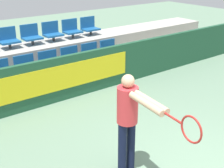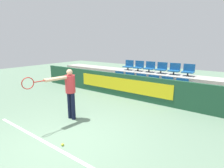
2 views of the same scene
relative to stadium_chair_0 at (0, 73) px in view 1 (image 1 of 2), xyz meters
The scene contains 15 objects.
barrier_wall 1.68m from the stadium_chair_0, 24.67° to the right, with size 12.19×0.14×1.06m.
bleacher_tier_front 1.62m from the stadium_chair_0, ahead, with size 11.79×1.00×0.49m.
bleacher_tier_middle 1.79m from the stadium_chair_0, 29.81° to the left, with size 11.79×1.00×0.99m.
stadium_chair_0 is the anchor object (origin of this frame).
stadium_chair_1 0.62m from the stadium_chair_0, ahead, with size 0.49×0.38×0.52m.
stadium_chair_2 1.23m from the stadium_chair_0, ahead, with size 0.49×0.38×0.52m.
stadium_chair_3 1.85m from the stadium_chair_0, ahead, with size 0.49×0.38×0.52m.
stadium_chair_4 2.46m from the stadium_chair_0, ahead, with size 0.49×0.38×0.52m.
stadium_chair_5 3.08m from the stadium_chair_0, ahead, with size 0.49×0.38×0.52m.
stadium_chair_7 1.27m from the stadium_chair_0, 58.31° to the left, with size 0.49×0.38×0.52m.
stadium_chair_8 1.66m from the stadium_chair_0, 39.01° to the left, with size 0.49×0.38×0.52m.
stadium_chair_9 2.16m from the stadium_chair_0, 28.37° to the left, with size 0.49×0.38×0.52m.
stadium_chair_10 2.70m from the stadium_chair_0, 22.05° to the left, with size 0.49×0.38×0.52m.
stadium_chair_11 3.28m from the stadium_chair_0, 17.95° to the left, with size 0.49×0.38×0.52m.
tennis_player 3.82m from the stadium_chair_0, 80.26° to the right, with size 0.34×1.58×1.63m.
Camera 1 is at (-3.52, -2.08, 3.14)m, focal length 50.00 mm.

